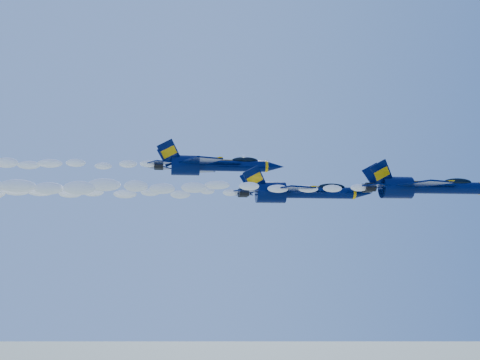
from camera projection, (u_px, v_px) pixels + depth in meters
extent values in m
cylinder|color=#010B36|center=(445.00, 188.00, 66.27)|extent=(8.02, 1.34, 1.34)
ellipsoid|color=#010B36|center=(396.00, 188.00, 65.56)|extent=(1.39, 2.40, 5.70)
cylinder|color=#FFAE04|center=(480.00, 188.00, 66.79)|extent=(0.31, 1.39, 1.39)
ellipsoid|color=black|center=(458.00, 182.00, 66.55)|extent=(3.21, 1.04, 0.88)
cube|color=#FFAE04|center=(458.00, 185.00, 66.51)|extent=(3.74, 0.89, 0.16)
cube|color=#010B36|center=(424.00, 184.00, 62.26)|extent=(4.77, 5.66, 0.16)
cube|color=#010B36|center=(398.00, 191.00, 69.27)|extent=(4.77, 5.66, 0.16)
cube|color=#FFAE04|center=(436.00, 183.00, 62.43)|extent=(2.15, 4.46, 0.09)
cube|color=#FFAE04|center=(408.00, 190.00, 69.44)|extent=(2.15, 4.46, 0.09)
cube|color=#010B36|center=(382.00, 174.00, 64.56)|extent=(2.90, 0.92, 3.12)
cube|color=#010B36|center=(376.00, 176.00, 66.41)|extent=(2.90, 0.92, 3.12)
cylinder|color=black|center=(371.00, 187.00, 64.59)|extent=(1.07, 0.98, 0.98)
cylinder|color=black|center=(367.00, 188.00, 65.73)|extent=(1.07, 0.98, 0.98)
cube|color=#FFAE04|center=(422.00, 181.00, 66.02)|extent=(9.80, 0.31, 0.07)
ellipsoid|color=white|center=(86.00, 186.00, 61.35)|extent=(59.03, 1.99, 1.79)
cylinder|color=#010B36|center=(319.00, 193.00, 68.62)|extent=(7.98, 1.33, 1.33)
ellipsoid|color=#010B36|center=(271.00, 193.00, 67.91)|extent=(1.38, 2.39, 5.67)
cone|color=#010B36|center=(362.00, 193.00, 69.27)|extent=(2.31, 1.33, 1.33)
cylinder|color=#FFAE04|center=(353.00, 193.00, 69.13)|extent=(0.31, 1.38, 1.38)
ellipsoid|color=black|center=(331.00, 187.00, 68.89)|extent=(3.19, 1.04, 0.88)
cube|color=#FFAE04|center=(331.00, 190.00, 68.86)|extent=(3.72, 0.89, 0.16)
cube|color=#010B36|center=(291.00, 189.00, 64.62)|extent=(4.75, 5.63, 0.16)
cube|color=#010B36|center=(278.00, 195.00, 71.61)|extent=(4.75, 5.63, 0.16)
cube|color=#FFAE04|center=(302.00, 188.00, 64.79)|extent=(2.14, 4.44, 0.09)
cube|color=#FFAE04|center=(289.00, 195.00, 71.77)|extent=(2.14, 4.44, 0.09)
cube|color=#010B36|center=(255.00, 179.00, 66.92)|extent=(2.89, 0.91, 3.11)
cube|color=#010B36|center=(252.00, 181.00, 68.75)|extent=(2.89, 0.91, 3.11)
cylinder|color=black|center=(244.00, 192.00, 66.94)|extent=(1.06, 0.98, 0.98)
cylinder|color=black|center=(243.00, 193.00, 68.08)|extent=(1.06, 0.98, 0.98)
cube|color=#FFAE04|center=(296.00, 186.00, 68.37)|extent=(9.75, 0.31, 0.07)
cylinder|color=#010B36|center=(232.00, 166.00, 78.73)|extent=(8.78, 1.46, 1.46)
ellipsoid|color=#010B36|center=(185.00, 165.00, 77.95)|extent=(1.52, 2.63, 6.24)
cone|color=#010B36|center=(275.00, 167.00, 79.44)|extent=(2.54, 1.46, 1.46)
cylinder|color=#FFAE04|center=(266.00, 166.00, 79.29)|extent=(0.34, 1.52, 1.52)
ellipsoid|color=black|center=(245.00, 161.00, 79.03)|extent=(3.51, 1.14, 0.97)
cube|color=#FFAE04|center=(245.00, 163.00, 78.99)|extent=(4.10, 0.98, 0.18)
cube|color=#010B36|center=(201.00, 161.00, 74.33)|extent=(5.23, 6.20, 0.18)
cube|color=#010B36|center=(197.00, 169.00, 82.02)|extent=(5.23, 6.20, 0.18)
cube|color=#FFAE04|center=(212.00, 160.00, 74.52)|extent=(2.35, 4.89, 0.10)
cube|color=#FFAE04|center=(207.00, 169.00, 82.20)|extent=(2.35, 4.89, 0.10)
cube|color=#010B36|center=(169.00, 152.00, 76.86)|extent=(3.18, 1.00, 3.42)
cube|color=#010B36|center=(169.00, 155.00, 78.87)|extent=(3.18, 1.00, 3.42)
cylinder|color=black|center=(159.00, 164.00, 76.89)|extent=(1.17, 1.07, 1.07)
cylinder|color=black|center=(159.00, 166.00, 78.14)|extent=(1.17, 1.07, 1.07)
cube|color=#FFAE04|center=(210.00, 160.00, 78.45)|extent=(10.73, 0.34, 0.08)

